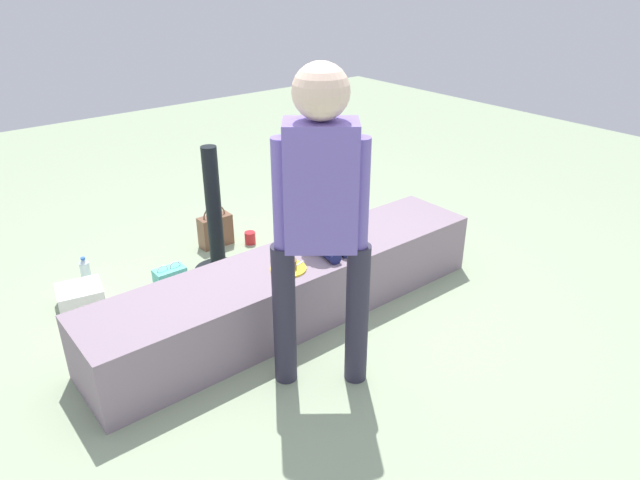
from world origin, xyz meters
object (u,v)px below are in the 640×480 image
(water_bottle_near_gift, at_px, (319,209))
(party_cup_red, at_px, (250,238))
(cake_plate, at_px, (288,266))
(cake_box_white, at_px, (81,297))
(handbag_brown_canvas, at_px, (216,230))
(handbag_black_leather, at_px, (304,252))
(gift_bag, at_px, (171,284))
(adult_standing, at_px, (321,207))
(child_seated, at_px, (322,219))
(water_bottle_far_side, at_px, (85,270))

(water_bottle_near_gift, distance_m, party_cup_red, 0.74)
(water_bottle_near_gift, bearing_deg, cake_plate, -135.05)
(cake_box_white, relative_size, handbag_brown_canvas, 0.81)
(cake_box_white, bearing_deg, water_bottle_near_gift, 3.20)
(cake_box_white, xyz_separation_m, handbag_black_leather, (1.53, -0.45, 0.03))
(gift_bag, height_order, handbag_black_leather, handbag_black_leather)
(cake_plate, distance_m, gift_bag, 0.93)
(adult_standing, relative_size, party_cup_red, 17.11)
(child_seated, bearing_deg, handbag_brown_canvas, 95.09)
(cake_plate, bearing_deg, adult_standing, -107.26)
(child_seated, xyz_separation_m, handbag_black_leather, (0.25, 0.53, -0.53))
(child_seated, height_order, cake_plate, child_seated)
(water_bottle_far_side, relative_size, handbag_brown_canvas, 0.55)
(water_bottle_near_gift, bearing_deg, water_bottle_far_side, 174.35)
(adult_standing, bearing_deg, handbag_brown_canvas, 78.34)
(child_seated, xyz_separation_m, cake_plate, (-0.33, -0.09, -0.19))
(water_bottle_near_gift, distance_m, water_bottle_far_side, 2.01)
(adult_standing, xyz_separation_m, gift_bag, (-0.28, 1.26, -0.91))
(handbag_black_leather, bearing_deg, water_bottle_near_gift, 43.20)
(child_seated, relative_size, cake_box_white, 1.70)
(adult_standing, distance_m, gift_bag, 1.58)
(water_bottle_near_gift, distance_m, handbag_brown_canvas, 0.98)
(adult_standing, bearing_deg, child_seated, 50.70)
(cake_box_white, distance_m, handbag_black_leather, 1.60)
(cake_plate, relative_size, handbag_black_leather, 0.72)
(adult_standing, xyz_separation_m, cake_box_white, (-0.79, 1.58, -0.96))
(water_bottle_far_side, height_order, cake_box_white, water_bottle_far_side)
(cake_plate, bearing_deg, party_cup_red, 68.94)
(child_seated, xyz_separation_m, water_bottle_far_side, (-1.14, 1.30, -0.54))
(cake_box_white, relative_size, handbag_black_leather, 0.92)
(water_bottle_near_gift, height_order, cake_box_white, water_bottle_near_gift)
(child_seated, bearing_deg, handbag_black_leather, 64.44)
(handbag_brown_canvas, bearing_deg, water_bottle_far_side, 175.78)
(cake_plate, bearing_deg, gift_bag, 120.08)
(gift_bag, relative_size, party_cup_red, 2.84)
(gift_bag, relative_size, water_bottle_far_side, 1.48)
(handbag_black_leather, relative_size, handbag_brown_canvas, 0.88)
(handbag_brown_canvas, bearing_deg, handbag_black_leather, -62.40)
(child_seated, height_order, water_bottle_far_side, child_seated)
(gift_bag, xyz_separation_m, water_bottle_far_side, (-0.37, 0.63, -0.04))
(cake_plate, distance_m, handbag_brown_canvas, 1.36)
(cake_plate, relative_size, water_bottle_far_side, 1.16)
(child_seated, relative_size, cake_plate, 2.16)
(cake_plate, distance_m, cake_box_white, 1.48)
(cake_plate, distance_m, water_bottle_near_gift, 1.72)
(adult_standing, relative_size, gift_bag, 6.02)
(party_cup_red, height_order, cake_box_white, cake_box_white)
(cake_plate, xyz_separation_m, water_bottle_far_side, (-0.81, 1.39, -0.35))
(adult_standing, distance_m, handbag_brown_canvas, 2.06)
(adult_standing, distance_m, water_bottle_near_gift, 2.36)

